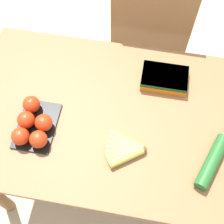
{
  "coord_description": "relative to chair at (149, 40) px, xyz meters",
  "views": [
    {
      "loc": [
        0.1,
        -0.58,
        1.87
      ],
      "look_at": [
        0.0,
        0.0,
        0.75
      ],
      "focal_mm": 50.0,
      "sensor_mm": 36.0,
      "label": 1
    }
  ],
  "objects": [
    {
      "name": "banana_bunch",
      "position": [
        -0.02,
        -0.75,
        0.22
      ],
      "size": [
        0.16,
        0.16,
        0.04
      ],
      "color": "brown",
      "rests_on": "dining_table"
    },
    {
      "name": "ground_plane",
      "position": [
        -0.1,
        -0.61,
        -0.52
      ],
      "size": [
        12.0,
        12.0,
        0.0
      ],
      "primitive_type": "plane",
      "color": "#B7A88E"
    },
    {
      "name": "tomato_pack",
      "position": [
        -0.4,
        -0.72,
        0.24
      ],
      "size": [
        0.15,
        0.23,
        0.08
      ],
      "color": "black",
      "rests_on": "dining_table"
    },
    {
      "name": "carrot_bag",
      "position": [
        0.09,
        -0.4,
        0.23
      ],
      "size": [
        0.2,
        0.13,
        0.05
      ],
      "color": "orange",
      "rests_on": "dining_table"
    },
    {
      "name": "dining_table",
      "position": [
        -0.1,
        -0.61,
        0.09
      ],
      "size": [
        1.21,
        0.77,
        0.72
      ],
      "color": "olive",
      "rests_on": "ground_plane"
    },
    {
      "name": "chair",
      "position": [
        0.0,
        0.0,
        0.0
      ],
      "size": [
        0.43,
        0.41,
        1.01
      ],
      "rotation": [
        0.0,
        0.0,
        3.13
      ],
      "color": "#8E6642",
      "rests_on": "ground_plane"
    },
    {
      "name": "cucumber_near",
      "position": [
        0.31,
        -0.75,
        0.23
      ],
      "size": [
        0.13,
        0.23,
        0.05
      ],
      "color": "#236028",
      "rests_on": "dining_table"
    }
  ]
}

